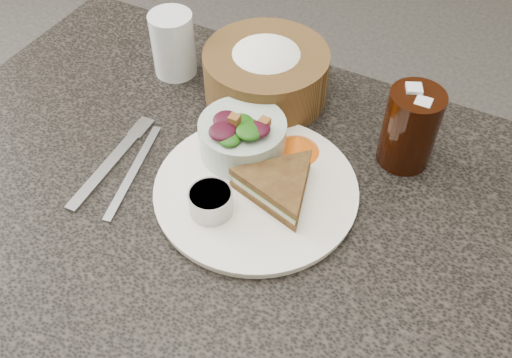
{
  "coord_description": "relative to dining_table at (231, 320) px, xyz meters",
  "views": [
    {
      "loc": [
        0.29,
        -0.45,
        1.37
      ],
      "look_at": [
        0.04,
        0.02,
        0.78
      ],
      "focal_mm": 40.0,
      "sensor_mm": 36.0,
      "label": 1
    }
  ],
  "objects": [
    {
      "name": "water_glass",
      "position": [
        -0.21,
        0.21,
        0.43
      ],
      "size": [
        0.08,
        0.08,
        0.11
      ],
      "primitive_type": "cylinder",
      "rotation": [
        0.0,
        0.0,
        -0.03
      ],
      "color": "silver",
      "rests_on": "dining_table"
    },
    {
      "name": "dressing_ramekin",
      "position": [
        0.01,
        -0.04,
        0.41
      ],
      "size": [
        0.08,
        0.08,
        0.04
      ],
      "primitive_type": "cylinder",
      "rotation": [
        0.0,
        0.0,
        -0.38
      ],
      "color": "#999999",
      "rests_on": "dinner_plate"
    },
    {
      "name": "salad_bowl",
      "position": [
        -0.01,
        0.08,
        0.42
      ],
      "size": [
        0.17,
        0.17,
        0.07
      ],
      "primitive_type": null,
      "rotation": [
        0.0,
        0.0,
        -0.43
      ],
      "color": "#A0B6AA",
      "rests_on": "dinner_plate"
    },
    {
      "name": "dining_table",
      "position": [
        0.0,
        0.0,
        0.0
      ],
      "size": [
        1.0,
        0.7,
        0.75
      ],
      "primitive_type": "cube",
      "color": "black",
      "rests_on": "floor"
    },
    {
      "name": "orange_wedge",
      "position": [
        0.06,
        0.12,
        0.4
      ],
      "size": [
        0.1,
        0.1,
        0.03
      ],
      "primitive_type": "cone",
      "rotation": [
        0.0,
        0.0,
        0.67
      ],
      "color": "#EA5E0E",
      "rests_on": "dinner_plate"
    },
    {
      "name": "cola_glass",
      "position": [
        0.21,
        0.19,
        0.44
      ],
      "size": [
        0.09,
        0.09,
        0.13
      ],
      "primitive_type": null,
      "rotation": [
        0.0,
        0.0,
        -0.13
      ],
      "color": "black",
      "rests_on": "dining_table"
    },
    {
      "name": "dinner_plate",
      "position": [
        0.04,
        0.02,
        0.38
      ],
      "size": [
        0.29,
        0.29,
        0.01
      ],
      "primitive_type": "cylinder",
      "color": "white",
      "rests_on": "dining_table"
    },
    {
      "name": "bread_basket",
      "position": [
        -0.04,
        0.22,
        0.43
      ],
      "size": [
        0.22,
        0.22,
        0.12
      ],
      "primitive_type": null,
      "rotation": [
        0.0,
        0.0,
        -0.06
      ],
      "color": "brown",
      "rests_on": "dining_table"
    },
    {
      "name": "fork",
      "position": [
        -0.18,
        -0.03,
        0.38
      ],
      "size": [
        0.03,
        0.19,
        0.0
      ],
      "primitive_type": "cube",
      "rotation": [
        0.0,
        0.0,
        0.05
      ],
      "color": "#999B9F",
      "rests_on": "dining_table"
    },
    {
      "name": "knife",
      "position": [
        -0.14,
        -0.02,
        0.38
      ],
      "size": [
        0.06,
        0.19,
        0.0
      ],
      "primitive_type": "cube",
      "rotation": [
        0.0,
        0.0,
        0.23
      ],
      "color": "#9DA2AD",
      "rests_on": "dining_table"
    },
    {
      "name": "sandwich",
      "position": [
        0.08,
        0.03,
        0.41
      ],
      "size": [
        0.17,
        0.17,
        0.04
      ],
      "primitive_type": null,
      "rotation": [
        0.0,
        0.0,
        -0.27
      ],
      "color": "brown",
      "rests_on": "dinner_plate"
    }
  ]
}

